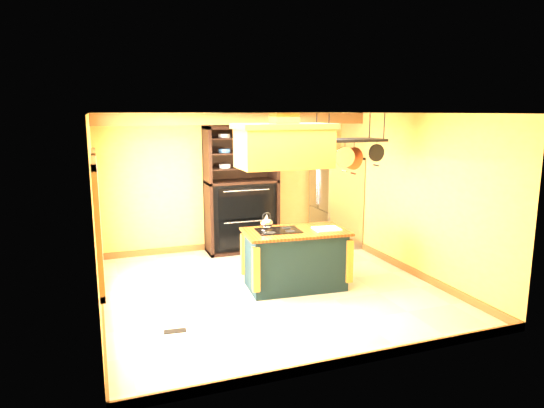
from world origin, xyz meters
TOP-DOWN VIEW (x-y plane):
  - floor at (0.00, 0.00)m, footprint 5.00×5.00m
  - ceiling at (0.00, 0.00)m, footprint 5.00×5.00m
  - wall_back at (0.00, 2.50)m, footprint 5.00×0.02m
  - wall_front at (0.00, -2.50)m, footprint 5.00×0.02m
  - wall_left at (-2.50, 0.00)m, footprint 0.02×5.00m
  - wall_right at (2.50, 0.00)m, footprint 0.02×5.00m
  - ceiling_beam at (0.00, 1.70)m, footprint 5.00×0.15m
  - window_near at (-2.47, -0.80)m, footprint 0.06×1.06m
  - window_far at (-2.47, 0.60)m, footprint 0.06×1.06m
  - kitchen_island at (0.38, -0.06)m, footprint 1.65×1.00m
  - range_hood at (0.18, -0.06)m, footprint 1.43×0.81m
  - pot_rack at (1.29, -0.06)m, footprint 1.11×0.53m
  - refrigerator at (2.09, 1.90)m, footprint 0.78×0.92m
  - hutch at (0.19, 2.23)m, footprint 1.39×0.63m
  - floor_register at (-1.65, -0.99)m, footprint 0.29×0.15m

SIDE VIEW (x-z plane):
  - floor at x=0.00m, z-range 0.00..0.00m
  - floor_register at x=-1.65m, z-range 0.00..0.01m
  - kitchen_island at x=0.38m, z-range -0.09..1.02m
  - refrigerator at x=2.09m, z-range -0.02..1.77m
  - hutch at x=0.19m, z-range -0.29..2.17m
  - wall_back at x=0.00m, z-range 0.00..2.70m
  - wall_front at x=0.00m, z-range 0.00..2.70m
  - wall_left at x=-2.50m, z-range 0.00..2.70m
  - wall_right at x=2.50m, z-range 0.00..2.70m
  - window_near at x=-2.47m, z-range 0.62..2.18m
  - window_far at x=-2.47m, z-range 0.62..2.18m
  - pot_rack at x=1.29m, z-range 1.75..2.64m
  - range_hood at x=0.18m, z-range 1.85..2.65m
  - ceiling_beam at x=0.00m, z-range 2.49..2.69m
  - ceiling at x=0.00m, z-range 2.70..2.70m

